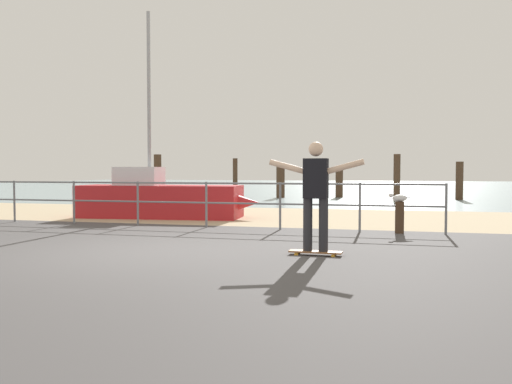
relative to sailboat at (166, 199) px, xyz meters
The scene contains 15 objects.
ground_plane 7.06m from the sailboat, 72.06° to the right, with size 24.00×10.00×0.04m, color #474444.
beach_strip 2.58m from the sailboat, 30.94° to the left, with size 24.00×6.00×0.04m, color tan.
sea_surface 29.39m from the sailboat, 85.77° to the left, with size 72.00×50.00×0.04m, color #849EA3.
railing_fence 2.12m from the sailboat, 83.11° to the right, with size 13.64×0.05×1.05m.
sailboat is the anchor object (origin of this frame).
skateboard 7.25m from the sailboat, 47.43° to the right, with size 0.81×0.23×0.08m.
skateboarder 7.25m from the sailboat, 47.43° to the right, with size 1.45×0.22×1.65m.
bollard_short 6.51m from the sailboat, 18.96° to the right, with size 0.18×0.18×0.67m, color #422D1E.
seagull 6.49m from the sailboat, 19.06° to the right, with size 0.47×0.25×0.18m.
groyne_post_0 10.03m from the sailboat, 116.69° to the left, with size 0.34×0.34×2.04m, color #422D1E.
groyne_post_1 12.57m from the sailboat, 98.43° to the left, with size 0.24×0.24×1.93m, color #422D1E.
groyne_post_2 11.13m from the sailboat, 85.78° to the left, with size 0.40×0.40×1.67m, color #422D1E.
groyne_post_3 12.62m from the sailboat, 74.00° to the left, with size 0.36×0.36×1.54m, color #422D1E.
groyne_post_4 11.52m from the sailboat, 57.77° to the left, with size 0.28×0.28×2.00m, color #422D1E.
groyne_post_5 14.32m from the sailboat, 52.07° to the left, with size 0.32×0.32×1.70m, color #422D1E.
Camera 1 is at (3.87, -7.48, 1.30)m, focal length 36.76 mm.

